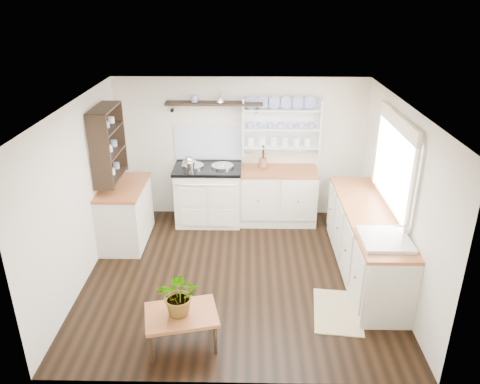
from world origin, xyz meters
name	(u,v)px	position (x,y,z in m)	size (l,w,h in m)	color
floor	(238,274)	(0.00, 0.00, 0.00)	(4.00, 3.80, 0.01)	black
wall_back	(240,148)	(0.00, 1.90, 1.15)	(4.00, 0.02, 2.30)	beige
wall_right	(398,197)	(2.00, 0.00, 1.15)	(0.02, 3.80, 2.30)	beige
wall_left	(79,195)	(-2.00, 0.00, 1.15)	(0.02, 3.80, 2.30)	beige
ceiling	(237,106)	(0.00, 0.00, 2.30)	(4.00, 3.80, 0.01)	white
window	(395,162)	(1.95, 0.15, 1.56)	(0.08, 1.55, 1.22)	white
aga_cooker	(208,194)	(-0.51, 1.57, 0.48)	(1.07, 0.74, 0.98)	white
back_cabinets	(277,195)	(0.60, 1.60, 0.46)	(1.27, 0.63, 0.90)	beige
right_cabinets	(366,242)	(1.70, 0.10, 0.46)	(0.62, 2.43, 0.90)	beige
belfast_sink	(384,248)	(1.70, -0.65, 0.80)	(0.55, 0.60, 0.45)	white
left_cabinets	(125,213)	(-1.70, 0.90, 0.46)	(0.62, 1.13, 0.90)	beige
plate_rack	(281,125)	(0.65, 1.86, 1.56)	(1.20, 0.22, 0.90)	white
high_shelf	(214,104)	(-0.40, 1.78, 1.91)	(1.50, 0.29, 0.16)	black
left_shelving	(108,143)	(-1.84, 0.90, 1.55)	(0.28, 0.80, 1.05)	black
kettle	(189,164)	(-0.79, 1.45, 1.05)	(0.19, 0.19, 0.24)	silver
utensil_crock	(263,163)	(0.36, 1.68, 0.99)	(0.13, 0.13, 0.15)	brown
center_table	(181,317)	(-0.57, -1.36, 0.36)	(0.85, 0.69, 0.41)	brown
potted_plant	(180,294)	(-0.57, -1.36, 0.65)	(0.43, 0.38, 0.48)	#3F7233
floor_rug	(337,312)	(1.21, -0.79, 0.01)	(0.55, 0.85, 0.02)	#9A885A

